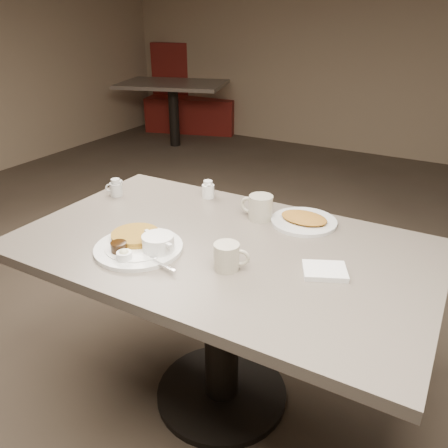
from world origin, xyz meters
The scene contains 10 objects.
room centered at (0.00, 0.00, 1.40)m, with size 7.04×8.04×2.84m.
diner_table centered at (0.00, 0.00, 0.58)m, with size 1.50×0.90×0.75m.
main_plate centered at (-0.22, -0.18, 0.77)m, with size 0.41×0.40×0.07m.
coffee_mug_near centered at (0.10, -0.14, 0.80)m, with size 0.13×0.11×0.09m.
napkin centered at (0.39, -0.01, 0.76)m, with size 0.17×0.16×0.02m.
coffee_mug_far centered at (0.03, 0.26, 0.80)m, with size 0.14×0.10×0.10m.
creamer_left centered at (-0.65, 0.17, 0.79)m, with size 0.08×0.06×0.08m.
creamer_right centered at (-0.27, 0.36, 0.79)m, with size 0.07×0.08×0.08m.
hash_plate centered at (0.20, 0.31, 0.76)m, with size 0.29×0.29×0.04m.
booth_back_left centered at (-2.68, 3.87, 0.41)m, with size 1.55×1.70×1.12m.
Camera 1 is at (0.72, -1.25, 1.52)m, focal length 35.91 mm.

